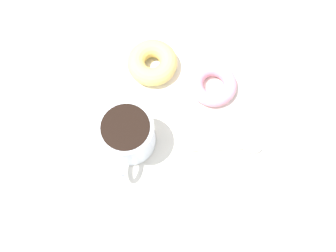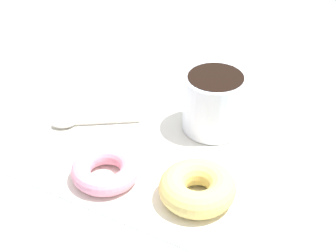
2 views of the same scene
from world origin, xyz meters
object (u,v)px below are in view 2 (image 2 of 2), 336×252
Objects in this scene: coffee_cup at (214,101)px; donut_near_cup at (105,170)px; spoon at (76,123)px; donut_far at (197,188)px.

coffee_cup reaches higher than donut_near_cup.
spoon is at bearing -36.67° from donut_near_cup.
donut_near_cup reaches higher than spoon.
coffee_cup is 1.03× the size of spoon.
coffee_cup is at bearing -113.30° from donut_near_cup.
coffee_cup is 19.46cm from donut_near_cup.
donut_far reaches higher than donut_near_cup.
donut_near_cup is 0.93× the size of donut_far.
donut_near_cup is at bearing 10.22° from donut_far.
coffee_cup is at bearing -72.61° from donut_far.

